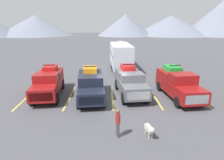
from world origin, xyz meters
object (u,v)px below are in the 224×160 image
at_px(pickup_truck_a, 48,82).
at_px(dog, 150,129).
at_px(pickup_truck_d, 178,83).
at_px(person_a, 118,121).
at_px(pickup_truck_b, 91,85).
at_px(pickup_truck_c, 130,82).
at_px(camper_trailer_a, 121,55).

distance_m(pickup_truck_a, dog, 10.03).
distance_m(pickup_truck_d, dog, 7.24).
bearing_deg(person_a, pickup_truck_a, 129.71).
height_order(pickup_truck_b, dog, pickup_truck_b).
bearing_deg(dog, pickup_truck_a, 136.62).
height_order(pickup_truck_c, dog, pickup_truck_c).
bearing_deg(person_a, pickup_truck_b, 107.84).
distance_m(camper_trailer_a, dog, 16.64).
distance_m(pickup_truck_b, dog, 7.20).
relative_size(pickup_truck_d, person_a, 3.62).
height_order(person_a, dog, person_a).
bearing_deg(person_a, dog, -6.01).
distance_m(pickup_truck_c, person_a, 6.83).
relative_size(camper_trailer_a, person_a, 5.31).
relative_size(pickup_truck_b, dog, 5.82).
bearing_deg(pickup_truck_d, person_a, -131.40).
xyz_separation_m(person_a, dog, (1.72, -0.18, -0.42)).
bearing_deg(pickup_truck_c, person_a, -102.02).
distance_m(pickup_truck_a, person_a, 8.71).
height_order(camper_trailer_a, dog, camper_trailer_a).
relative_size(pickup_truck_c, pickup_truck_d, 0.93).
height_order(pickup_truck_c, camper_trailer_a, camper_trailer_a).
height_order(pickup_truck_b, pickup_truck_c, pickup_truck_c).
bearing_deg(person_a, camper_trailer_a, 85.69).
bearing_deg(pickup_truck_c, dog, -87.54).
height_order(pickup_truck_a, dog, pickup_truck_a).
relative_size(pickup_truck_b, pickup_truck_c, 1.01).
bearing_deg(pickup_truck_b, pickup_truck_c, 11.53).
bearing_deg(pickup_truck_c, pickup_truck_b, -168.47).
xyz_separation_m(pickup_truck_b, person_a, (1.93, -5.99, -0.20)).
xyz_separation_m(pickup_truck_c, camper_trailer_a, (-0.18, 9.72, 0.77)).
distance_m(pickup_truck_d, person_a, 8.07).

